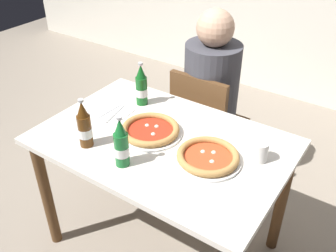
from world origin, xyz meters
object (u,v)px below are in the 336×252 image
Objects in this scene: beer_bottle_left at (141,87)px; chair_behind_table at (205,123)px; dining_table_main at (162,158)px; paper_cup at (260,151)px; pizza_marinara_far at (208,157)px; napkin_with_cutlery at (112,113)px; beer_bottle_center at (84,126)px; beer_bottle_right at (121,145)px; diner_seated at (210,106)px; pizza_margherita_near at (150,130)px.

chair_behind_table is at bearing 62.46° from beer_bottle_left.
paper_cup is at bearing 14.12° from dining_table_main.
pizza_marinara_far is 0.61m from beer_bottle_left.
napkin_with_cutlery is (-0.27, -0.56, 0.27)m from chair_behind_table.
beer_bottle_center is at bearing -154.06° from paper_cup.
beer_bottle_left is at bearing 171.61° from paper_cup.
beer_bottle_left is at bearing 156.37° from pizza_marinara_far.
paper_cup is (0.49, 0.36, -0.06)m from beer_bottle_right.
pizza_margherita_near is at bearing -88.75° from diner_seated.
beer_bottle_right is 0.45m from napkin_with_cutlery.
beer_bottle_right reaches higher than chair_behind_table.
napkin_with_cutlery is at bearing 172.43° from dining_table_main.
chair_behind_table is 0.57m from beer_bottle_left.
pizza_margherita_near is at bearing -168.44° from paper_cup.
diner_seated is at bearing 78.65° from beer_bottle_center.
chair_behind_table is at bearing 91.44° from pizza_margherita_near.
beer_bottle_right is (-0.04, -0.25, 0.22)m from dining_table_main.
beer_bottle_center is at bearing 78.83° from chair_behind_table.
beer_bottle_center is (-0.18, -0.90, 0.27)m from diner_seated.
diner_seated is 3.99× the size of pizza_marinara_far.
chair_behind_table reaches higher than pizza_margherita_near.
pizza_marinara_far is 1.23× the size of beer_bottle_left.
chair_behind_table is at bearing 119.25° from pizza_marinara_far.
paper_cup is at bearing 11.56° from pizza_margherita_near.
pizza_marinara_far is at bearing -23.63° from beer_bottle_left.
diner_seated is (0.00, 0.05, 0.10)m from chair_behind_table.
beer_bottle_center is 0.32m from napkin_with_cutlery.
beer_bottle_left is at bearing 142.81° from dining_table_main.
pizza_marinara_far is 1.23× the size of beer_bottle_center.
beer_bottle_center reaches higher than chair_behind_table.
dining_table_main is at bearing -82.26° from diner_seated.
chair_behind_table reaches higher than napkin_with_cutlery.
paper_cup is (0.19, 0.13, 0.03)m from pizza_marinara_far.
dining_table_main is 0.42m from beer_bottle_center.
dining_table_main is 6.35× the size of napkin_with_cutlery.
beer_bottle_center is at bearing -157.94° from pizza_marinara_far.
chair_behind_table is at bearing 93.54° from beer_bottle_right.
beer_bottle_left is 0.21m from napkin_with_cutlery.
beer_bottle_left and beer_bottle_right have the same top height.
diner_seated is at bearing 65.13° from beer_bottle_left.
pizza_marinara_far is at bearing 22.06° from beer_bottle_center.
pizza_margherita_near is 0.54m from paper_cup.
beer_bottle_left is 0.54m from beer_bottle_right.
beer_bottle_right is at bearing -81.55° from pizza_margherita_near.
diner_seated is 4.89× the size of beer_bottle_right.
diner_seated is 4.89× the size of beer_bottle_left.
dining_table_main is at bearing -4.28° from pizza_margherita_near.
paper_cup reaches higher than pizza_marinara_far.
pizza_margherita_near is 1.27× the size of beer_bottle_center.
beer_bottle_left reaches higher than napkin_with_cutlery.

